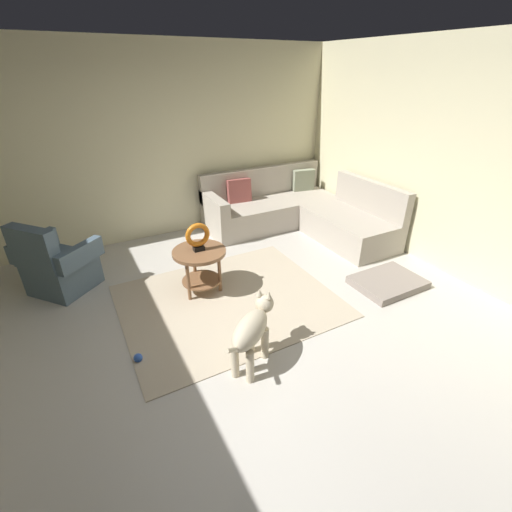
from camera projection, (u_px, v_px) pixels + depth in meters
name	position (u px, v px, depth m)	size (l,w,h in m)	color
ground_plane	(245.00, 347.00, 3.43)	(6.00, 6.00, 0.10)	beige
wall_back	(150.00, 146.00, 5.06)	(6.00, 0.12, 2.70)	beige
wall_right	(474.00, 166.00, 4.01)	(0.12, 6.00, 2.70)	beige
area_rug	(229.00, 301.00, 4.01)	(2.30, 1.90, 0.01)	#BCAD93
sectional_couch	(298.00, 212.00, 5.68)	(2.20, 2.25, 0.88)	#B2A899
armchair	(57.00, 266.00, 4.07)	(0.98, 1.00, 0.88)	#4C6070
side_table	(200.00, 260.00, 4.00)	(0.60, 0.60, 0.54)	brown
torus_sculpture	(198.00, 236.00, 3.87)	(0.28, 0.08, 0.33)	black
dog_bed_mat	(388.00, 282.00, 4.28)	(0.80, 0.60, 0.09)	gray
dog	(252.00, 329.00, 3.01)	(0.71, 0.55, 0.63)	beige
dog_toy_ball	(138.00, 358.00, 3.18)	(0.08, 0.08, 0.08)	blue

